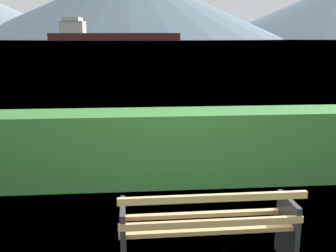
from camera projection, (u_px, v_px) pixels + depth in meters
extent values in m
plane|color=#6B8EA3|center=(131.00, 41.00, 304.01)|extent=(620.00, 620.00, 0.00)
cube|color=tan|center=(211.00, 232.00, 3.86)|extent=(1.73, 0.09, 0.04)
cube|color=tan|center=(207.00, 223.00, 4.05)|extent=(1.73, 0.09, 0.04)
cube|color=tan|center=(203.00, 214.00, 4.24)|extent=(1.73, 0.09, 0.04)
cube|color=tan|center=(213.00, 223.00, 3.77)|extent=(1.73, 0.07, 0.06)
cube|color=tan|center=(215.00, 198.00, 3.67)|extent=(1.73, 0.07, 0.06)
cube|color=#2D2D33|center=(123.00, 238.00, 3.97)|extent=(0.06, 0.51, 0.68)
cube|color=#2D2D33|center=(287.00, 230.00, 4.14)|extent=(0.06, 0.51, 0.68)
cube|color=#387A33|center=(178.00, 147.00, 6.44)|extent=(11.80, 0.84, 1.13)
cube|color=#471E19|center=(115.00, 37.00, 302.36)|extent=(97.82, 27.90, 5.43)
cube|color=silver|center=(73.00, 27.00, 303.11)|extent=(19.04, 13.63, 8.70)
cube|color=silver|center=(72.00, 19.00, 301.90)|extent=(14.06, 13.96, 2.72)
cone|color=slate|center=(130.00, 4.00, 509.79)|extent=(379.09, 379.09, 85.23)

